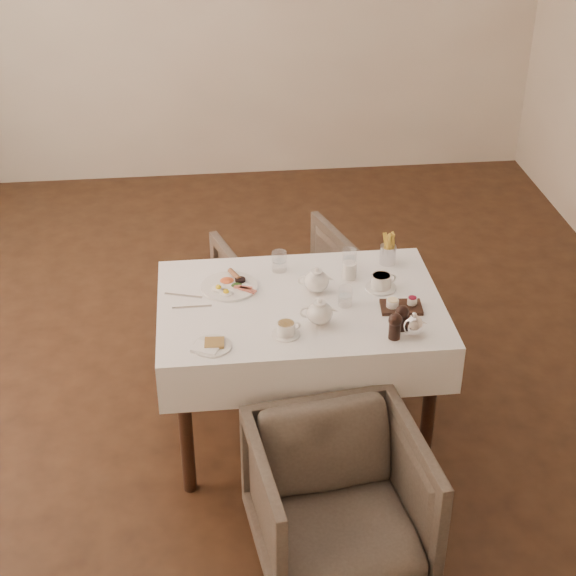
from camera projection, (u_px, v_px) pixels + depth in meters
The scene contains 20 objects.
table at pixel (300, 323), 4.03m from camera, with size 1.28×0.88×0.75m.
armchair_near at pixel (338, 502), 3.52m from camera, with size 0.66×0.68×0.62m, color #463B33.
armchair_far at pixel (288, 292), 4.89m from camera, with size 0.67×0.69×0.63m, color #463B33.
breakfast_plate at pixel (230, 285), 4.07m from camera, with size 0.26×0.26×0.03m.
side_plate at pixel (211, 346), 3.65m from camera, with size 0.17×0.16×0.02m.
teapot_centre at pixel (316, 280), 4.01m from camera, with size 0.16×0.12×0.13m, color white, non-canonical shape.
teapot_front at pixel (320, 311), 3.78m from camera, with size 0.16×0.12×0.13m, color white, non-canonical shape.
creamer at pixel (349, 270), 4.13m from camera, with size 0.07×0.07×0.08m, color white.
teacup_near at pixel (286, 329), 3.72m from camera, with size 0.12×0.12×0.06m.
teacup_far at pixel (381, 282), 4.05m from camera, with size 0.14×0.14×0.07m.
glass_left at pixel (279, 261), 4.18m from camera, with size 0.07×0.07×0.10m, color silver.
glass_mid at pixel (345, 296), 3.92m from camera, with size 0.06×0.06×0.09m, color silver.
glass_right at pixel (349, 258), 4.21m from camera, with size 0.07×0.07×0.10m, color silver.
condiment_board at pixel (401, 306), 3.91m from camera, with size 0.19×0.14×0.05m.
pepper_mill_left at pixel (395, 326), 3.69m from camera, with size 0.06×0.06×0.12m, color black, non-canonical shape.
pepper_mill_right at pixel (402, 318), 3.75m from camera, with size 0.06×0.06×0.12m, color black, non-canonical shape.
silver_pot at pixel (413, 324), 3.71m from camera, with size 0.10×0.09×0.11m, color white, non-canonical shape.
fries_cup at pixel (388, 250), 4.23m from camera, with size 0.08×0.08×0.17m.
cutlery_fork at pixel (183, 295), 4.01m from camera, with size 0.01×0.18×0.00m, color silver.
cutlery_knife at pixel (192, 307), 3.93m from camera, with size 0.01×0.18×0.00m, color silver.
Camera 1 is at (-0.35, -4.04, 2.86)m, focal length 55.00 mm.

